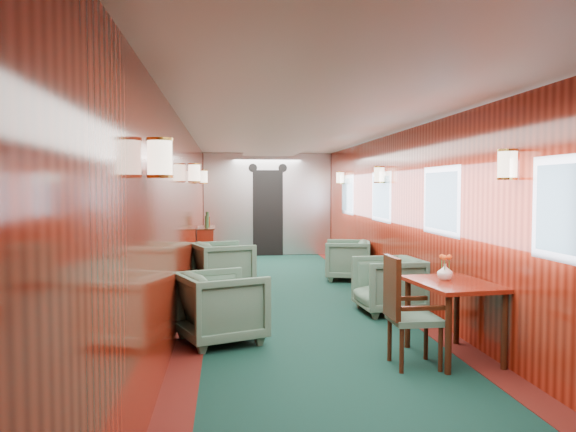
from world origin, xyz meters
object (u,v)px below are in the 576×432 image
at_px(side_chair, 404,307).
at_px(armchair_left_far, 223,267).
at_px(dining_table, 453,294).
at_px(credenza, 206,250).
at_px(armchair_right_far, 347,260).
at_px(armchair_left_near, 221,307).
at_px(armchair_right_near, 388,285).

height_order(side_chair, armchair_left_far, side_chair).
relative_size(dining_table, side_chair, 1.03).
distance_m(credenza, armchair_right_far, 2.62).
height_order(dining_table, armchair_left_far, armchair_left_far).
xyz_separation_m(credenza, armchair_left_near, (0.31, -4.60, -0.08)).
height_order(armchair_right_near, armchair_right_far, armchair_right_near).
relative_size(dining_table, credenza, 0.90).
relative_size(armchair_left_near, armchair_right_near, 1.03).
relative_size(dining_table, armchair_right_far, 1.35).
distance_m(armchair_left_near, armchair_left_far, 2.84).
height_order(credenza, armchair_left_far, credenza).
bearing_deg(credenza, armchair_right_near, -55.11).
xyz_separation_m(armchair_left_near, armchair_left_far, (0.00, 2.84, 0.01)).
distance_m(dining_table, side_chair, 0.57).
bearing_deg(dining_table, armchair_left_near, 154.03).
distance_m(dining_table, armchair_right_far, 4.47).
height_order(credenza, armchair_right_far, credenza).
distance_m(armchair_left_far, armchair_right_far, 2.29).
bearing_deg(side_chair, armchair_left_near, 148.61).
height_order(dining_table, armchair_right_far, dining_table).
height_order(side_chair, armchair_right_near, side_chair).
bearing_deg(armchair_right_near, armchair_left_near, -66.54).
distance_m(credenza, armchair_left_near, 4.61).
bearing_deg(armchair_left_far, dining_table, -167.82).
bearing_deg(dining_table, side_chair, -166.15).
height_order(dining_table, armchair_left_near, armchair_left_near).
xyz_separation_m(side_chair, armchair_right_far, (0.50, 4.66, -0.19)).
bearing_deg(dining_table, credenza, 108.68).
height_order(side_chair, armchair_right_far, side_chair).
bearing_deg(credenza, armchair_left_near, -86.14).
height_order(side_chair, armchair_left_near, side_chair).
bearing_deg(side_chair, armchair_left_far, 112.71).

